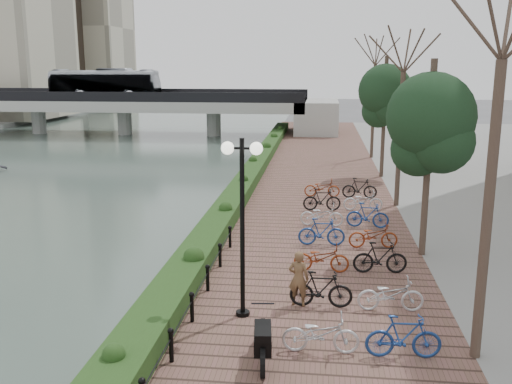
# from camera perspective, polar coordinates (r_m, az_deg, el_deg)

# --- Properties ---
(river_water) EXTENTS (30.00, 130.00, 0.02)m
(river_water) POSITION_cam_1_polar(r_m,az_deg,el_deg) (40.62, -22.25, 2.02)
(river_water) COLOR #4E6256
(river_water) RESTS_ON ground
(promenade) EXTENTS (8.00, 75.00, 0.50)m
(promenade) POSITION_cam_1_polar(r_m,az_deg,el_deg) (28.25, 5.37, -0.87)
(promenade) COLOR brown
(promenade) RESTS_ON ground
(hedge) EXTENTS (1.10, 56.00, 0.60)m
(hedge) POSITION_cam_1_polar(r_m,az_deg,el_deg) (30.82, -0.83, 1.36)
(hedge) COLOR #223E16
(hedge) RESTS_ON promenade
(chain_fence) EXTENTS (0.10, 14.10, 0.70)m
(chain_fence) POSITION_cam_1_polar(r_m,az_deg,el_deg) (13.73, -7.38, -13.17)
(chain_fence) COLOR black
(chain_fence) RESTS_ON promenade
(lamppost) EXTENTS (1.02, 0.32, 4.58)m
(lamppost) POSITION_cam_1_polar(r_m,az_deg,el_deg) (13.96, -1.40, 0.31)
(lamppost) COLOR black
(lamppost) RESTS_ON promenade
(motorcycle) EXTENTS (0.69, 1.73, 1.05)m
(motorcycle) POSITION_cam_1_polar(r_m,az_deg,el_deg) (12.72, 0.68, -14.38)
(motorcycle) COLOR black
(motorcycle) RESTS_ON promenade
(pedestrian) EXTENTS (0.61, 0.46, 1.52)m
(pedestrian) POSITION_cam_1_polar(r_m,az_deg,el_deg) (15.32, 4.28, -8.61)
(pedestrian) COLOR brown
(pedestrian) RESTS_ON promenade
(bicycle_parking) EXTENTS (2.40, 17.32, 1.00)m
(bicycle_parking) POSITION_cam_1_polar(r_m,az_deg,el_deg) (20.35, 9.09, -4.20)
(bicycle_parking) COLOR silver
(bicycle_parking) RESTS_ON promenade
(street_trees) EXTENTS (3.20, 37.12, 6.80)m
(street_trees) POSITION_cam_1_polar(r_m,az_deg,el_deg) (23.14, 15.24, 4.42)
(street_trees) COLOR #3D2C24
(street_trees) RESTS_ON promenade
(bridge) EXTENTS (36.00, 10.77, 6.50)m
(bridge) POSITION_cam_1_polar(r_m,az_deg,el_deg) (58.57, -13.44, 8.89)
(bridge) COLOR #AFAFA9
(bridge) RESTS_ON ground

